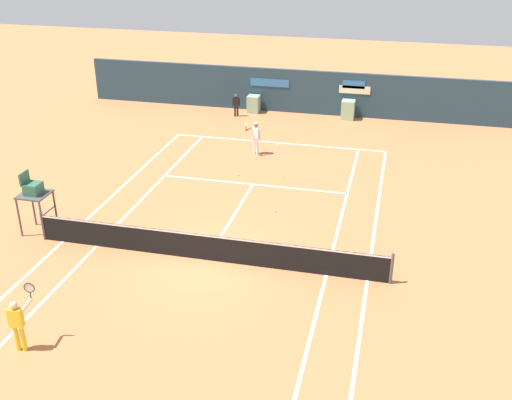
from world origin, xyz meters
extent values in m
plane|color=#C67042|center=(0.00, 0.00, 0.00)|extent=(80.00, 80.00, 0.00)
cube|color=white|center=(0.00, 11.70, 0.00)|extent=(10.60, 0.10, 0.01)
cube|color=white|center=(-5.30, 0.00, 0.00)|extent=(0.10, 23.40, 0.01)
cube|color=white|center=(-4.00, 0.00, 0.00)|extent=(0.10, 23.40, 0.01)
cube|color=white|center=(4.00, 0.00, 0.00)|extent=(0.10, 23.40, 0.01)
cube|color=white|center=(5.30, 0.00, 0.00)|extent=(0.10, 23.40, 0.01)
cube|color=white|center=(0.00, 6.40, 0.00)|extent=(8.00, 0.10, 0.01)
cube|color=white|center=(0.00, 3.20, 0.00)|extent=(0.10, 6.40, 0.01)
cube|color=white|center=(0.00, 11.55, 0.00)|extent=(0.10, 0.24, 0.01)
cylinder|color=#4C4C51|center=(-6.00, 0.00, 0.53)|extent=(0.10, 0.10, 1.07)
cylinder|color=#4C4C51|center=(6.00, 0.00, 0.53)|extent=(0.10, 0.10, 1.07)
cube|color=black|center=(0.00, 0.00, 0.47)|extent=(12.00, 0.03, 0.95)
cube|color=white|center=(0.00, 0.00, 0.92)|extent=(12.00, 0.04, 0.06)
cube|color=#233D4C|center=(0.00, 17.00, 1.23)|extent=(25.00, 0.24, 2.47)
cube|color=beige|center=(3.22, 16.86, 1.57)|extent=(1.72, 0.02, 0.44)
cube|color=#2D6BA8|center=(-1.60, 16.86, 1.67)|extent=(2.26, 0.02, 0.44)
cube|color=#2D6BA8|center=(3.15, 16.86, 1.86)|extent=(1.22, 0.02, 0.44)
cube|color=#8CB793|center=(-2.45, 16.45, 0.48)|extent=(0.67, 0.70, 0.97)
cube|color=#8CB793|center=(2.96, 16.45, 0.53)|extent=(0.71, 0.70, 1.06)
cylinder|color=#47474C|center=(-6.02, 0.93, 0.73)|extent=(0.07, 0.07, 1.46)
cylinder|color=#47474C|center=(-6.02, 0.03, 0.73)|extent=(0.07, 0.07, 1.46)
cylinder|color=#47474C|center=(-6.92, 0.93, 0.73)|extent=(0.07, 0.07, 1.46)
cylinder|color=#47474C|center=(-6.92, 0.03, 0.73)|extent=(0.07, 0.07, 1.46)
cylinder|color=#47474C|center=(-6.02, 0.48, 0.44)|extent=(0.04, 0.81, 0.04)
cylinder|color=#47474C|center=(-6.02, 0.48, 0.87)|extent=(0.04, 0.81, 0.04)
cube|color=#47474C|center=(-6.47, 0.48, 1.49)|extent=(1.00, 1.00, 0.06)
cube|color=#2D664C|center=(-6.47, 0.48, 1.72)|extent=(0.52, 0.56, 0.40)
cube|color=#2D664C|center=(-6.76, 0.48, 2.09)|extent=(0.06, 0.56, 0.45)
cylinder|color=white|center=(-0.65, 9.92, 0.40)|extent=(0.13, 0.13, 0.79)
cylinder|color=white|center=(-0.82, 9.97, 0.40)|extent=(0.13, 0.13, 0.79)
cube|color=white|center=(-0.73, 9.95, 1.07)|extent=(0.40, 0.29, 0.55)
sphere|color=#8C664C|center=(-0.73, 9.95, 1.46)|extent=(0.22, 0.22, 0.22)
cylinder|color=white|center=(-0.73, 9.95, 1.54)|extent=(0.21, 0.21, 0.06)
cylinder|color=white|center=(-0.52, 9.88, 1.03)|extent=(0.08, 0.08, 0.53)
cylinder|color=#8C664C|center=(-1.02, 9.75, 1.30)|extent=(0.23, 0.54, 0.08)
cylinder|color=black|center=(-1.10, 9.50, 1.41)|extent=(0.03, 0.03, 0.22)
torus|color=yellow|center=(-1.10, 9.50, 1.66)|extent=(0.30, 0.11, 0.30)
cylinder|color=silver|center=(-1.10, 9.50, 1.66)|extent=(0.25, 0.08, 0.26)
cylinder|color=yellow|center=(-3.42, -5.56, 0.39)|extent=(0.13, 0.13, 0.77)
cylinder|color=yellow|center=(-3.25, -5.54, 0.39)|extent=(0.13, 0.13, 0.77)
cube|color=yellow|center=(-3.33, -5.55, 1.04)|extent=(0.37, 0.24, 0.54)
sphere|color=beige|center=(-3.33, -5.55, 1.42)|extent=(0.21, 0.21, 0.21)
cylinder|color=yellow|center=(-3.54, -5.57, 1.00)|extent=(0.08, 0.08, 0.52)
cylinder|color=beige|center=(-3.15, -5.26, 1.26)|extent=(0.15, 0.53, 0.08)
cylinder|color=black|center=(-3.19, -5.00, 1.37)|extent=(0.03, 0.03, 0.22)
torus|color=black|center=(-3.19, -5.00, 1.62)|extent=(0.30, 0.06, 0.30)
cylinder|color=silver|center=(-3.19, -5.00, 1.62)|extent=(0.26, 0.04, 0.26)
cylinder|color=black|center=(-3.14, 15.46, 0.33)|extent=(0.11, 0.11, 0.65)
cylinder|color=black|center=(-3.28, 15.44, 0.33)|extent=(0.11, 0.11, 0.65)
cube|color=black|center=(-3.21, 15.45, 0.88)|extent=(0.32, 0.21, 0.46)
sphere|color=brown|center=(-3.21, 15.45, 1.20)|extent=(0.18, 0.18, 0.18)
cylinder|color=black|center=(-3.03, 15.48, 0.85)|extent=(0.07, 0.07, 0.44)
cylinder|color=black|center=(-3.39, 15.42, 0.85)|extent=(0.07, 0.07, 0.44)
sphere|color=#CCE033|center=(1.07, 7.34, 0.03)|extent=(0.07, 0.07, 0.07)
sphere|color=#CCE033|center=(1.46, 4.05, 0.03)|extent=(0.07, 0.07, 0.07)
sphere|color=#CCE033|center=(-0.83, 7.19, 0.03)|extent=(0.07, 0.07, 0.07)
camera|label=1|loc=(5.72, -16.60, 10.49)|focal=42.77mm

